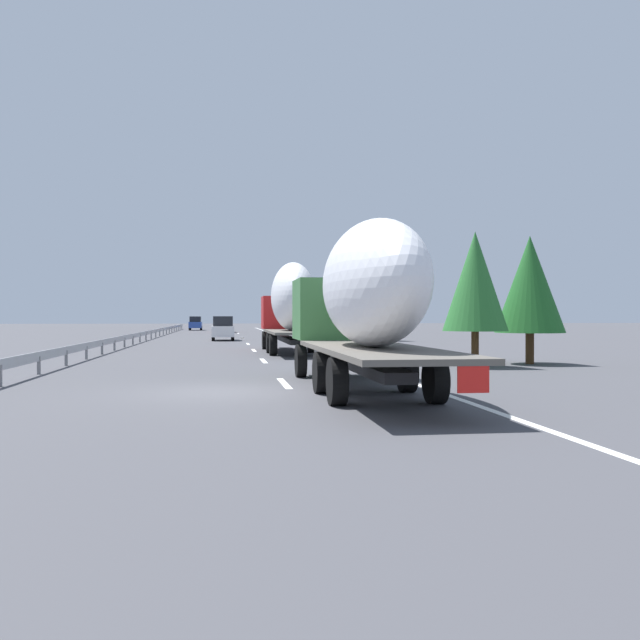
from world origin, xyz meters
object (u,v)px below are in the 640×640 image
(car_blue_sedan, at_px, (196,323))
(road_sign, at_px, (298,315))
(car_white_van, at_px, (223,328))
(car_red_compact, at_px, (225,324))
(truck_trailing, at_px, (363,298))
(truck_lead, at_px, (291,304))

(car_blue_sedan, relative_size, road_sign, 1.58)
(car_white_van, bearing_deg, car_red_compact, -0.42)
(truck_trailing, xyz_separation_m, car_blue_sedan, (80.54, 7.27, -1.45))
(truck_lead, distance_m, car_blue_sedan, 61.84)
(truck_trailing, xyz_separation_m, car_red_compact, (66.94, 3.32, -1.45))
(truck_trailing, distance_m, road_sign, 44.54)
(truck_trailing, xyz_separation_m, car_white_van, (38.76, 3.53, -1.44))
(truck_trailing, height_order, car_red_compact, truck_trailing)
(car_blue_sedan, bearing_deg, car_red_compact, -163.81)
(car_white_van, bearing_deg, truck_trailing, -174.80)
(car_blue_sedan, bearing_deg, road_sign, -163.98)
(truck_trailing, bearing_deg, road_sign, -3.99)
(truck_trailing, distance_m, car_red_compact, 67.04)
(car_red_compact, bearing_deg, truck_trailing, -177.16)
(truck_trailing, height_order, car_white_van, truck_trailing)
(car_red_compact, distance_m, car_white_van, 28.18)
(truck_trailing, bearing_deg, car_white_van, 5.20)
(truck_lead, distance_m, road_sign, 25.47)
(truck_trailing, relative_size, car_red_compact, 2.79)
(road_sign, bearing_deg, truck_trailing, 176.01)
(truck_lead, xyz_separation_m, truck_trailing, (-19.15, 0.00, -0.16))
(truck_lead, bearing_deg, road_sign, -6.99)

